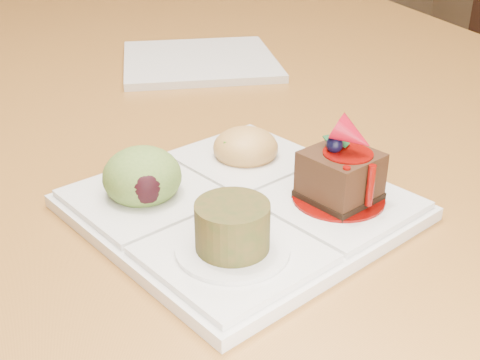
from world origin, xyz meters
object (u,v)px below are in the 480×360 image
object	(u,v)px
dining_table	(220,71)
sampler_plate	(235,193)
chair_right	(459,93)
second_plate	(199,61)

from	to	relation	value
dining_table	sampler_plate	xyz separation A→B (m)	(-0.16, -0.65, 0.09)
dining_table	chair_right	distance (m)	0.79
sampler_plate	second_plate	world-z (taller)	sampler_plate
chair_right	sampler_plate	bearing A→B (deg)	149.15
dining_table	second_plate	distance (m)	0.20
dining_table	sampler_plate	size ratio (longest dim) A/B	5.12
dining_table	sampler_plate	world-z (taller)	sampler_plate
dining_table	sampler_plate	distance (m)	0.68
sampler_plate	second_plate	xyz separation A→B (m)	(0.08, 0.49, -0.01)
chair_right	second_plate	distance (m)	0.94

